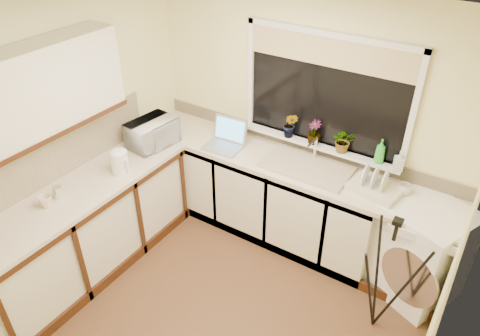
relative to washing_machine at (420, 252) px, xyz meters
name	(u,v)px	position (x,y,z in m)	size (l,w,h in m)	color
floor	(216,311)	(-1.34, -1.18, -0.45)	(3.20, 3.20, 0.00)	brown
ceiling	(204,29)	(-1.34, -1.18, 2.00)	(3.20, 3.20, 0.00)	white
wall_back	(303,119)	(-1.34, 0.32, 0.77)	(3.20, 3.20, 0.00)	#F7EFA5
wall_left	(64,139)	(-2.94, -1.18, 0.77)	(3.00, 3.00, 0.00)	#F7EFA5
wall_right	(442,293)	(0.26, -1.18, 0.77)	(3.00, 3.00, 0.00)	#F7EFA5
base_cabinet_back	(256,191)	(-1.66, 0.02, -0.02)	(2.55, 0.60, 0.86)	silver
base_cabinet_left	(78,239)	(-2.64, -1.48, -0.02)	(0.54, 2.40, 0.86)	silver
worktop_back	(287,163)	(-1.34, 0.02, 0.43)	(3.20, 0.60, 0.04)	beige
worktop_left	(67,199)	(-2.64, -1.48, 0.43)	(0.60, 2.40, 0.04)	beige
upper_cabinet	(11,102)	(-2.78, -1.63, 1.35)	(0.28, 1.90, 0.70)	silver
splashback_left	(39,165)	(-2.93, -1.48, 0.67)	(0.02, 2.40, 0.45)	beige
splashback_back	(301,142)	(-1.34, 0.31, 0.52)	(3.20, 0.02, 0.14)	beige
window_glass	(326,92)	(-1.14, 0.30, 1.10)	(1.50, 0.02, 1.00)	black
window_blind	(329,52)	(-1.14, 0.28, 1.47)	(1.50, 0.02, 0.25)	tan
windowsill	(318,145)	(-1.14, 0.25, 0.58)	(1.60, 0.14, 0.03)	white
sink	(306,167)	(-1.14, 0.02, 0.46)	(0.82, 0.46, 0.03)	tan
faucet	(315,148)	(-1.14, 0.20, 0.57)	(0.03, 0.03, 0.24)	silver
washing_machine	(420,252)	(0.00, 0.00, 0.00)	(0.64, 0.62, 0.90)	white
laptop	(226,139)	(-1.99, -0.04, 0.52)	(0.38, 0.35, 0.27)	#9999A0
kettle	(120,162)	(-2.53, -0.96, 0.55)	(0.16, 0.16, 0.21)	white
dish_rack	(375,188)	(-0.48, 0.01, 0.48)	(0.42, 0.31, 0.06)	beige
tripod	(384,276)	(-0.15, -0.57, 0.12)	(0.56, 0.56, 1.14)	black
steel_jar	(58,192)	(-2.69, -1.52, 0.50)	(0.08, 0.08, 0.11)	silver
microwave	(152,133)	(-2.62, -0.42, 0.58)	(0.48, 0.32, 0.26)	silver
plant_b	(290,125)	(-1.42, 0.21, 0.73)	(0.14, 0.11, 0.26)	#999999
plant_c	(314,132)	(-1.18, 0.23, 0.72)	(0.13, 0.13, 0.23)	#999999
plant_d	(344,141)	(-0.89, 0.24, 0.71)	(0.20, 0.18, 0.23)	#999999
soap_bottle_green	(380,151)	(-0.55, 0.24, 0.71)	(0.09, 0.09, 0.23)	green
soap_bottle_clear	(399,161)	(-0.38, 0.22, 0.69)	(0.08, 0.08, 0.18)	#999999
cup_back	(404,189)	(-0.27, 0.11, 0.49)	(0.12, 0.12, 0.09)	silver
cup_left	(46,201)	(-2.67, -1.65, 0.50)	(0.11, 0.11, 0.10)	beige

